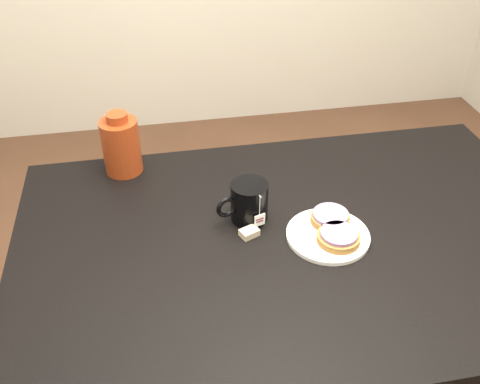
{
  "coord_description": "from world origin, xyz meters",
  "views": [
    {
      "loc": [
        -0.32,
        -0.96,
        1.63
      ],
      "look_at": [
        -0.12,
        0.13,
        0.81
      ],
      "focal_mm": 40.0,
      "sensor_mm": 36.0,
      "label": 1
    }
  ],
  "objects_px": {
    "table": "(295,260)",
    "bagel_front": "(338,237)",
    "plate": "(328,235)",
    "mug": "(248,202)",
    "teabag_pouch": "(249,233)",
    "bagel_package": "(121,145)",
    "bagel_back": "(330,218)"
  },
  "relations": [
    {
      "from": "plate",
      "to": "mug",
      "type": "distance_m",
      "value": 0.22
    },
    {
      "from": "mug",
      "to": "bagel_front",
      "type": "bearing_deg",
      "value": -53.4
    },
    {
      "from": "plate",
      "to": "mug",
      "type": "height_order",
      "value": "mug"
    },
    {
      "from": "bagel_back",
      "to": "bagel_package",
      "type": "distance_m",
      "value": 0.62
    },
    {
      "from": "bagel_back",
      "to": "teabag_pouch",
      "type": "bearing_deg",
      "value": -179.31
    },
    {
      "from": "table",
      "to": "mug",
      "type": "height_order",
      "value": "mug"
    },
    {
      "from": "plate",
      "to": "teabag_pouch",
      "type": "distance_m",
      "value": 0.19
    },
    {
      "from": "plate",
      "to": "bagel_back",
      "type": "distance_m",
      "value": 0.05
    },
    {
      "from": "plate",
      "to": "table",
      "type": "bearing_deg",
      "value": 165.96
    },
    {
      "from": "bagel_back",
      "to": "mug",
      "type": "relative_size",
      "value": 0.84
    },
    {
      "from": "table",
      "to": "bagel_front",
      "type": "height_order",
      "value": "bagel_front"
    },
    {
      "from": "bagel_front",
      "to": "bagel_package",
      "type": "height_order",
      "value": "bagel_package"
    },
    {
      "from": "plate",
      "to": "bagel_front",
      "type": "relative_size",
      "value": 1.91
    },
    {
      "from": "bagel_back",
      "to": "teabag_pouch",
      "type": "relative_size",
      "value": 2.82
    },
    {
      "from": "plate",
      "to": "teabag_pouch",
      "type": "bearing_deg",
      "value": 167.41
    },
    {
      "from": "bagel_back",
      "to": "mug",
      "type": "xyz_separation_m",
      "value": [
        -0.2,
        0.06,
        0.03
      ]
    },
    {
      "from": "bagel_back",
      "to": "plate",
      "type": "bearing_deg",
      "value": -113.51
    },
    {
      "from": "mug",
      "to": "teabag_pouch",
      "type": "distance_m",
      "value": 0.08
    },
    {
      "from": "plate",
      "to": "bagel_front",
      "type": "bearing_deg",
      "value": -61.31
    },
    {
      "from": "teabag_pouch",
      "to": "plate",
      "type": "bearing_deg",
      "value": -12.59
    },
    {
      "from": "mug",
      "to": "bagel_package",
      "type": "xyz_separation_m",
      "value": [
        -0.31,
        0.29,
        0.03
      ]
    },
    {
      "from": "plate",
      "to": "bagel_package",
      "type": "distance_m",
      "value": 0.64
    },
    {
      "from": "mug",
      "to": "table",
      "type": "bearing_deg",
      "value": -58.87
    },
    {
      "from": "plate",
      "to": "mug",
      "type": "bearing_deg",
      "value": 148.54
    },
    {
      "from": "table",
      "to": "bagel_back",
      "type": "distance_m",
      "value": 0.14
    },
    {
      "from": "table",
      "to": "bagel_back",
      "type": "bearing_deg",
      "value": 15.91
    },
    {
      "from": "plate",
      "to": "bagel_front",
      "type": "xyz_separation_m",
      "value": [
        0.02,
        -0.03,
        0.02
      ]
    },
    {
      "from": "plate",
      "to": "mug",
      "type": "xyz_separation_m",
      "value": [
        -0.18,
        0.11,
        0.05
      ]
    },
    {
      "from": "plate",
      "to": "bagel_front",
      "type": "height_order",
      "value": "bagel_front"
    },
    {
      "from": "plate",
      "to": "mug",
      "type": "relative_size",
      "value": 1.37
    },
    {
      "from": "table",
      "to": "bagel_front",
      "type": "relative_size",
      "value": 12.96
    },
    {
      "from": "bagel_front",
      "to": "teabag_pouch",
      "type": "bearing_deg",
      "value": 160.93
    }
  ]
}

